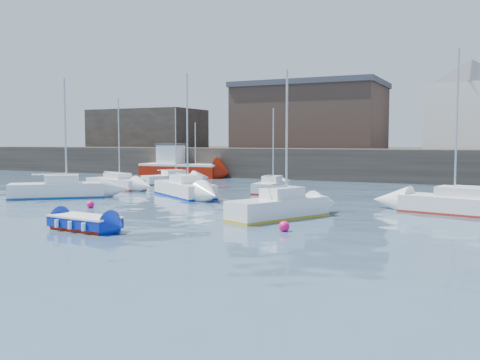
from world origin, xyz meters
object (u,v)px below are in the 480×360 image
at_px(sailboat_c, 279,207).
at_px(buoy_mid, 284,231).
at_px(buoy_far, 291,195).
at_px(sailboat_e, 116,183).
at_px(sailboat_a, 58,189).
at_px(buoy_near, 91,208).
at_px(blue_dinghy, 85,222).
at_px(sailboat_f, 271,186).
at_px(sailboat_h, 171,179).
at_px(sailboat_b, 184,189).
at_px(sailboat_d, 467,205).
at_px(fishing_boat, 179,166).

xyz_separation_m(sailboat_c, buoy_mid, (1.57, -3.35, -0.55)).
height_order(buoy_mid, buoy_far, buoy_mid).
height_order(sailboat_e, buoy_mid, sailboat_e).
distance_m(sailboat_a, buoy_near, 6.48).
bearing_deg(blue_dinghy, sailboat_f, 87.70).
bearing_deg(sailboat_a, buoy_mid, -17.43).
distance_m(sailboat_a, sailboat_f, 14.95).
distance_m(buoy_near, buoy_mid, 12.95).
bearing_deg(sailboat_c, sailboat_a, 171.83).
distance_m(sailboat_e, buoy_near, 12.08).
relative_size(sailboat_c, sailboat_f, 1.17).
bearing_deg(sailboat_e, buoy_far, 6.33).
bearing_deg(sailboat_e, sailboat_h, 79.59).
xyz_separation_m(sailboat_a, buoy_far, (13.30, 8.57, -0.56)).
distance_m(sailboat_a, sailboat_e, 7.05).
bearing_deg(buoy_far, sailboat_c, -72.63).
bearing_deg(sailboat_b, buoy_mid, -42.30).
height_order(blue_dinghy, sailboat_b, sailboat_b).
distance_m(sailboat_d, buoy_near, 20.33).
xyz_separation_m(sailboat_b, sailboat_h, (-6.79, 8.81, -0.10)).
height_order(sailboat_e, sailboat_h, sailboat_e).
height_order(sailboat_a, sailboat_b, sailboat_b).
relative_size(sailboat_a, buoy_near, 18.42).
distance_m(blue_dinghy, sailboat_a, 14.00).
distance_m(sailboat_e, sailboat_h, 6.35).
height_order(sailboat_b, buoy_mid, sailboat_b).
xyz_separation_m(sailboat_a, sailboat_h, (0.31, 13.25, -0.12)).
relative_size(sailboat_b, sailboat_h, 1.23).
height_order(sailboat_f, buoy_mid, sailboat_f).
bearing_deg(fishing_boat, sailboat_d, -32.07).
bearing_deg(buoy_mid, buoy_far, 109.25).
distance_m(sailboat_b, sailboat_f, 6.79).
xyz_separation_m(sailboat_h, buoy_near, (5.29, -16.46, -0.44)).
distance_m(sailboat_c, buoy_near, 11.17).
relative_size(sailboat_c, sailboat_d, 0.85).
distance_m(sailboat_f, buoy_far, 2.35).
bearing_deg(sailboat_h, sailboat_b, -52.38).
bearing_deg(sailboat_b, buoy_far, 33.68).
xyz_separation_m(fishing_boat, sailboat_b, (10.82, -16.55, -0.56)).
bearing_deg(sailboat_e, fishing_boat, 101.66).
height_order(blue_dinghy, sailboat_h, sailboat_h).
bearing_deg(sailboat_h, sailboat_e, -100.41).
height_order(sailboat_c, sailboat_h, sailboat_c).
bearing_deg(sailboat_h, buoy_mid, -46.57).
height_order(sailboat_a, sailboat_e, sailboat_a).
xyz_separation_m(sailboat_h, buoy_mid, (17.99, -19.00, -0.44)).
bearing_deg(buoy_near, sailboat_c, 4.13).
height_order(sailboat_a, buoy_near, sailboat_a).
height_order(sailboat_c, sailboat_d, sailboat_d).
relative_size(blue_dinghy, buoy_far, 9.94).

